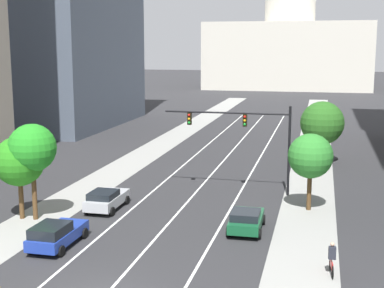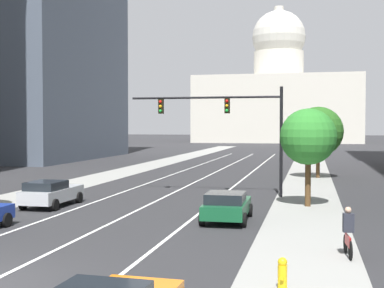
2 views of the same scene
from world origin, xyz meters
The scene contains 15 objects.
ground_plane centered at (0.00, 40.00, 0.00)m, with size 400.00×400.00×0.00m, color #2B2B2D.
sidewalk_left centered at (-8.77, 35.00, 0.01)m, with size 3.85×130.00×0.01m, color gray.
sidewalk_right centered at (8.77, 35.00, 0.01)m, with size 3.85×130.00×0.01m, color gray.
lane_stripe_left centered at (-3.42, 25.00, 0.01)m, with size 0.16×90.00×0.01m, color white.
lane_stripe_center centered at (0.00, 25.00, 0.01)m, with size 0.16×90.00×0.01m, color white.
lane_stripe_right centered at (3.42, 25.00, 0.01)m, with size 0.16×90.00×0.01m, color white.
office_tower_far_left centered at (-29.24, 52.36, 20.52)m, with size 20.29×28.08×40.97m.
capitol_building centered at (0.00, 134.48, 11.80)m, with size 43.34×28.74×37.22m.
car_silver centered at (-5.13, 13.32, 0.77)m, with size 2.10×4.33×1.46m.
car_green centered at (5.13, 10.99, 0.74)m, with size 2.17×4.17×1.41m.
traffic_signal_mast centered at (3.98, 20.12, 5.00)m, with size 9.92×0.39×6.96m.
fire_hydrant centered at (8.25, 1.03, 0.46)m, with size 0.26×0.35×0.91m.
cyclist centered at (10.25, 5.29, 0.85)m, with size 0.38×1.70×1.72m.
street_tree_near_right centered at (9.56, 33.14, 3.99)m, with size 4.28×4.28×6.14m.
street_tree_mid_right centered at (8.83, 16.55, 3.87)m, with size 3.14×3.14×5.47m.
Camera 2 is at (9.00, -13.46, 4.52)m, focal length 49.42 mm.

